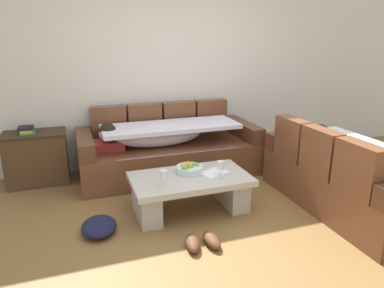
{
  "coord_description": "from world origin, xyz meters",
  "views": [
    {
      "loc": [
        -1.31,
        -2.57,
        1.74
      ],
      "look_at": [
        -0.05,
        1.08,
        0.55
      ],
      "focal_mm": 32.81,
      "sensor_mm": 36.0,
      "label": 1
    }
  ],
  "objects_px": {
    "wine_glass_near_right": "(221,166)",
    "open_magazine": "(214,173)",
    "coffee_table": "(190,189)",
    "fruit_bowl": "(189,169)",
    "wine_glass_near_left": "(164,175)",
    "couch_near_window": "(346,177)",
    "couch_along_wall": "(167,149)",
    "crumpled_garment": "(99,226)",
    "side_cabinet": "(37,158)",
    "pair_of_shoes": "(202,242)",
    "book_stack_on_cabinet": "(26,130)"
  },
  "relations": [
    {
      "from": "book_stack_on_cabinet",
      "to": "pair_of_shoes",
      "type": "relative_size",
      "value": 0.71
    },
    {
      "from": "couch_along_wall",
      "to": "coffee_table",
      "type": "distance_m",
      "value": 1.07
    },
    {
      "from": "side_cabinet",
      "to": "wine_glass_near_right",
      "type": "bearing_deg",
      "value": -37.69
    },
    {
      "from": "open_magazine",
      "to": "side_cabinet",
      "type": "height_order",
      "value": "side_cabinet"
    },
    {
      "from": "open_magazine",
      "to": "couch_along_wall",
      "type": "bearing_deg",
      "value": 78.86
    },
    {
      "from": "crumpled_garment",
      "to": "wine_glass_near_left",
      "type": "bearing_deg",
      "value": -2.04
    },
    {
      "from": "wine_glass_near_right",
      "to": "open_magazine",
      "type": "height_order",
      "value": "wine_glass_near_right"
    },
    {
      "from": "side_cabinet",
      "to": "pair_of_shoes",
      "type": "bearing_deg",
      "value": -54.08
    },
    {
      "from": "book_stack_on_cabinet",
      "to": "crumpled_garment",
      "type": "xyz_separation_m",
      "value": [
        0.67,
        -1.43,
        -0.62
      ]
    },
    {
      "from": "wine_glass_near_right",
      "to": "open_magazine",
      "type": "distance_m",
      "value": 0.15
    },
    {
      "from": "pair_of_shoes",
      "to": "coffee_table",
      "type": "bearing_deg",
      "value": 80.06
    },
    {
      "from": "fruit_bowl",
      "to": "pair_of_shoes",
      "type": "bearing_deg",
      "value": -100.36
    },
    {
      "from": "fruit_bowl",
      "to": "book_stack_on_cabinet",
      "type": "height_order",
      "value": "book_stack_on_cabinet"
    },
    {
      "from": "fruit_bowl",
      "to": "book_stack_on_cabinet",
      "type": "xyz_separation_m",
      "value": [
        -1.63,
        1.2,
        0.26
      ]
    },
    {
      "from": "side_cabinet",
      "to": "crumpled_garment",
      "type": "relative_size",
      "value": 1.8
    },
    {
      "from": "couch_along_wall",
      "to": "open_magazine",
      "type": "relative_size",
      "value": 8.09
    },
    {
      "from": "wine_glass_near_left",
      "to": "crumpled_garment",
      "type": "xyz_separation_m",
      "value": [
        -0.62,
        0.02,
        -0.44
      ]
    },
    {
      "from": "wine_glass_near_left",
      "to": "wine_glass_near_right",
      "type": "xyz_separation_m",
      "value": [
        0.6,
        0.05,
        0.0
      ]
    },
    {
      "from": "pair_of_shoes",
      "to": "fruit_bowl",
      "type": "bearing_deg",
      "value": 79.64
    },
    {
      "from": "couch_along_wall",
      "to": "fruit_bowl",
      "type": "height_order",
      "value": "couch_along_wall"
    },
    {
      "from": "couch_along_wall",
      "to": "crumpled_garment",
      "type": "height_order",
      "value": "couch_along_wall"
    },
    {
      "from": "couch_along_wall",
      "to": "crumpled_garment",
      "type": "distance_m",
      "value": 1.58
    },
    {
      "from": "couch_along_wall",
      "to": "wine_glass_near_right",
      "type": "xyz_separation_m",
      "value": [
        0.24,
        -1.18,
        0.16
      ]
    },
    {
      "from": "couch_along_wall",
      "to": "fruit_bowl",
      "type": "relative_size",
      "value": 8.09
    },
    {
      "from": "couch_along_wall",
      "to": "crumpled_garment",
      "type": "xyz_separation_m",
      "value": [
        -0.98,
        -1.2,
        -0.27
      ]
    },
    {
      "from": "couch_along_wall",
      "to": "open_magazine",
      "type": "distance_m",
      "value": 1.1
    },
    {
      "from": "couch_along_wall",
      "to": "book_stack_on_cabinet",
      "type": "relative_size",
      "value": 9.88
    },
    {
      "from": "coffee_table",
      "to": "fruit_bowl",
      "type": "distance_m",
      "value": 0.21
    },
    {
      "from": "coffee_table",
      "to": "side_cabinet",
      "type": "xyz_separation_m",
      "value": [
        -1.53,
        1.29,
        0.08
      ]
    },
    {
      "from": "coffee_table",
      "to": "wine_glass_near_left",
      "type": "xyz_separation_m",
      "value": [
        -0.32,
        -0.16,
        0.26
      ]
    },
    {
      "from": "couch_near_window",
      "to": "wine_glass_near_right",
      "type": "relative_size",
      "value": 11.05
    },
    {
      "from": "coffee_table",
      "to": "pair_of_shoes",
      "type": "height_order",
      "value": "coffee_table"
    },
    {
      "from": "coffee_table",
      "to": "open_magazine",
      "type": "distance_m",
      "value": 0.3
    },
    {
      "from": "coffee_table",
      "to": "wine_glass_near_right",
      "type": "bearing_deg",
      "value": -21.19
    },
    {
      "from": "couch_near_window",
      "to": "side_cabinet",
      "type": "xyz_separation_m",
      "value": [
        -3.1,
        1.73,
        -0.01
      ]
    },
    {
      "from": "crumpled_garment",
      "to": "wine_glass_near_right",
      "type": "bearing_deg",
      "value": 1.3
    },
    {
      "from": "couch_near_window",
      "to": "open_magazine",
      "type": "distance_m",
      "value": 1.38
    },
    {
      "from": "couch_along_wall",
      "to": "wine_glass_near_left",
      "type": "bearing_deg",
      "value": -106.37
    },
    {
      "from": "wine_glass_near_left",
      "to": "book_stack_on_cabinet",
      "type": "distance_m",
      "value": 1.95
    },
    {
      "from": "couch_along_wall",
      "to": "book_stack_on_cabinet",
      "type": "bearing_deg",
      "value": 172.07
    },
    {
      "from": "fruit_bowl",
      "to": "wine_glass_near_right",
      "type": "xyz_separation_m",
      "value": [
        0.26,
        -0.21,
        0.07
      ]
    },
    {
      "from": "wine_glass_near_right",
      "to": "side_cabinet",
      "type": "bearing_deg",
      "value": 142.31
    },
    {
      "from": "couch_along_wall",
      "to": "wine_glass_near_left",
      "type": "distance_m",
      "value": 1.29
    },
    {
      "from": "coffee_table",
      "to": "fruit_bowl",
      "type": "bearing_deg",
      "value": 76.86
    },
    {
      "from": "side_cabinet",
      "to": "wine_glass_near_left",
      "type": "bearing_deg",
      "value": -50.1
    },
    {
      "from": "couch_near_window",
      "to": "fruit_bowl",
      "type": "height_order",
      "value": "couch_near_window"
    },
    {
      "from": "couch_along_wall",
      "to": "wine_glass_near_right",
      "type": "height_order",
      "value": "couch_along_wall"
    },
    {
      "from": "couch_near_window",
      "to": "coffee_table",
      "type": "height_order",
      "value": "couch_near_window"
    },
    {
      "from": "couch_along_wall",
      "to": "coffee_table",
      "type": "relative_size",
      "value": 1.89
    },
    {
      "from": "open_magazine",
      "to": "side_cabinet",
      "type": "xyz_separation_m",
      "value": [
        -1.8,
        1.3,
        -0.06
      ]
    }
  ]
}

